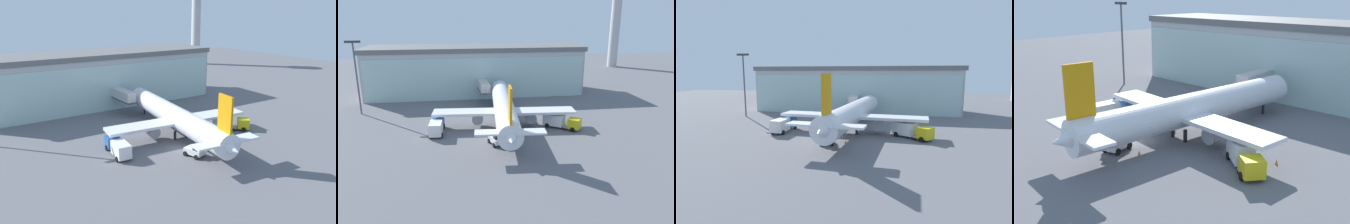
{
  "view_description": "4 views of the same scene",
  "coord_description": "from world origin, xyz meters",
  "views": [
    {
      "loc": [
        -31.2,
        -42.41,
        22.91
      ],
      "look_at": [
        1.68,
        6.77,
        4.63
      ],
      "focal_mm": 35.0,
      "sensor_mm": 36.0,
      "label": 1
    },
    {
      "loc": [
        -7.79,
        -55.79,
        21.63
      ],
      "look_at": [
        3.15,
        4.94,
        3.14
      ],
      "focal_mm": 35.0,
      "sensor_mm": 36.0,
      "label": 2
    },
    {
      "loc": [
        9.5,
        -43.57,
        11.21
      ],
      "look_at": [
        0.88,
        7.77,
        3.56
      ],
      "focal_mm": 28.0,
      "sensor_mm": 36.0,
      "label": 3
    },
    {
      "loc": [
        34.99,
        -30.1,
        17.92
      ],
      "look_at": [
        1.38,
        6.03,
        2.92
      ],
      "focal_mm": 42.0,
      "sensor_mm": 36.0,
      "label": 4
    }
  ],
  "objects": [
    {
      "name": "pushback_tug",
      "position": [
        -0.05,
        -3.75,
        0.97
      ],
      "size": [
        2.85,
        3.55,
        2.3
      ],
      "rotation": [
        0.0,
        0.0,
        1.83
      ],
      "color": "silver",
      "rests_on": "ground"
    },
    {
      "name": "jet_bridge",
      "position": [
        0.86,
        26.0,
        4.19
      ],
      "size": [
        2.56,
        11.77,
        5.56
      ],
      "rotation": [
        0.0,
        0.0,
        1.6
      ],
      "color": "beige",
      "rests_on": "ground"
    },
    {
      "name": "catering_truck",
      "position": [
        -10.32,
        3.64,
        1.47
      ],
      "size": [
        3.03,
        7.47,
        2.65
      ],
      "rotation": [
        0.0,
        0.0,
        1.48
      ],
      "color": "#2659A5",
      "rests_on": "ground"
    },
    {
      "name": "terminal_building",
      "position": [
        -0.0,
        35.96,
        6.62
      ],
      "size": [
        59.69,
        17.22,
        13.24
      ],
      "rotation": [
        0.0,
        0.0,
        -0.03
      ],
      "color": "#B6B6B6",
      "rests_on": "ground"
    },
    {
      "name": "safety_cone_wingtip",
      "position": [
        15.77,
        5.69,
        0.28
      ],
      "size": [
        0.36,
        0.36,
        0.55
      ],
      "primitive_type": "cone",
      "color": "orange",
      "rests_on": "ground"
    },
    {
      "name": "safety_cone_nose",
      "position": [
        2.88,
        -2.83,
        0.28
      ],
      "size": [
        0.36,
        0.36,
        0.55
      ],
      "primitive_type": "cone",
      "color": "orange",
      "rests_on": "ground"
    },
    {
      "name": "fuel_truck",
      "position": [
        13.63,
        2.54,
        1.47
      ],
      "size": [
        7.05,
        6.32,
        2.65
      ],
      "rotation": [
        0.0,
        0.0,
        5.6
      ],
      "color": "yellow",
      "rests_on": "ground"
    },
    {
      "name": "baggage_cart",
      "position": [
        14.17,
        2.35,
        0.5
      ],
      "size": [
        2.58,
        3.21,
        1.5
      ],
      "rotation": [
        0.0,
        0.0,
        5.12
      ],
      "color": "#9E998C",
      "rests_on": "ground"
    },
    {
      "name": "ground",
      "position": [
        0.0,
        0.0,
        0.0
      ],
      "size": [
        240.0,
        240.0,
        0.0
      ],
      "primitive_type": "plane",
      "color": "slate"
    },
    {
      "name": "control_tower",
      "position": [
        61.94,
        74.67,
        21.02
      ],
      "size": [
        8.07,
        8.07,
        33.96
      ],
      "color": "#B3B3B3",
      "rests_on": "ground"
    },
    {
      "name": "airplane",
      "position": [
        2.97,
        6.17,
        3.59
      ],
      "size": [
        28.12,
        38.32,
        11.28
      ],
      "rotation": [
        0.0,
        0.0,
        1.46
      ],
      "color": "silver",
      "rests_on": "ground"
    }
  ]
}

